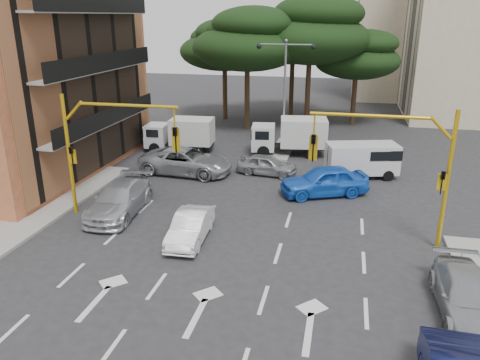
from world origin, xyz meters
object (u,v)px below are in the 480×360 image
Objects in this scene: signal_mast_left at (101,140)px; box_truck_a at (180,135)px; car_silver_cross_a at (186,161)px; box_truck_b at (290,137)px; car_silver_cross_b at (267,165)px; street_lamp_center at (285,76)px; car_silver_parked at (467,297)px; car_blue_compact at (324,181)px; car_silver_wagon at (120,199)px; car_white_hatch at (190,227)px; van_white at (362,160)px; signal_mast_right at (404,159)px.

signal_mast_left is 1.20× the size of box_truck_a.
car_silver_cross_a is 1.08× the size of box_truck_b.
box_truck_a is at bearing 68.37° from car_silver_cross_b.
street_lamp_center is (6.80, 14.01, 1.54)m from signal_mast_left.
street_lamp_center reaches higher than box_truck_a.
car_silver_parked reaches higher than car_silver_cross_b.
car_silver_wagon is at bearing -86.81° from car_blue_compact.
car_silver_cross_b is (4.99, 0.93, -0.17)m from car_silver_cross_a.
car_silver_cross_b is at bearing 47.74° from car_silver_wagon.
car_silver_parked is at bearing -19.62° from car_white_hatch.
car_silver_cross_b is 0.70× the size of box_truck_b.
car_blue_compact is at bearing 22.95° from car_silver_wagon.
signal_mast_left reaches higher than box_truck_a.
car_silver_parked is 0.93× the size of box_truck_a.
car_silver_cross_b is 0.88× the size of van_white.
van_white is (10.71, 1.83, 0.26)m from car_silver_cross_a.
street_lamp_center is 9.74m from car_silver_cross_a.
car_silver_wagon reaches higher than car_silver_parked.
car_blue_compact reaches higher than car_white_hatch.
signal_mast_left is at bearing -85.87° from car_blue_compact.
street_lamp_center is 1.56× the size of box_truck_a.
box_truck_a is at bearing 88.69° from box_truck_b.
box_truck_a is at bearing 139.55° from signal_mast_right.
box_truck_b is at bearing 77.01° from car_white_hatch.
car_blue_compact is 1.29× the size of car_silver_cross_b.
box_truck_a is (-14.08, 12.01, -2.66)m from signal_mast_right.
box_truck_b is (7.89, 0.90, 0.09)m from box_truck_a.
car_silver_cross_a reaches higher than car_white_hatch.
car_white_hatch is (-1.96, -15.64, -4.79)m from street_lamp_center.
car_silver_cross_b is (-0.20, -5.90, -4.79)m from street_lamp_center.
car_white_hatch is at bearing 162.15° from box_truck_b.
car_silver_wagon is at bearing -179.96° from box_truck_a.
car_white_hatch is 11.13m from car_silver_parked.
van_white is (-3.17, 13.83, 0.39)m from car_silver_parked.
car_silver_cross_b is 8.10m from box_truck_a.
car_silver_wagon is at bearing 173.94° from car_silver_cross_a.
signal_mast_right reaches higher than car_silver_wagon.
street_lamp_center reaches higher than car_silver_cross_a.
car_silver_wagon reaches higher than car_silver_cross_b.
street_lamp_center reaches higher than car_silver_wagon.
box_truck_a is at bearing 91.01° from car_silver_wagon.
signal_mast_right is 1.00× the size of signal_mast_left.
car_silver_wagon is at bearing 159.99° from car_silver_parked.
van_white is (12.33, 9.01, -2.82)m from signal_mast_left.
car_silver_cross_b is 5.81m from van_white.
car_blue_compact is 10.99m from car_silver_wagon.
car_silver_cross_b is at bearing -75.56° from car_silver_cross_a.
car_silver_parked is 14.20m from van_white.
signal_mast_left is at bearing 161.92° from car_silver_parked.
signal_mast_left reaches higher than car_white_hatch.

